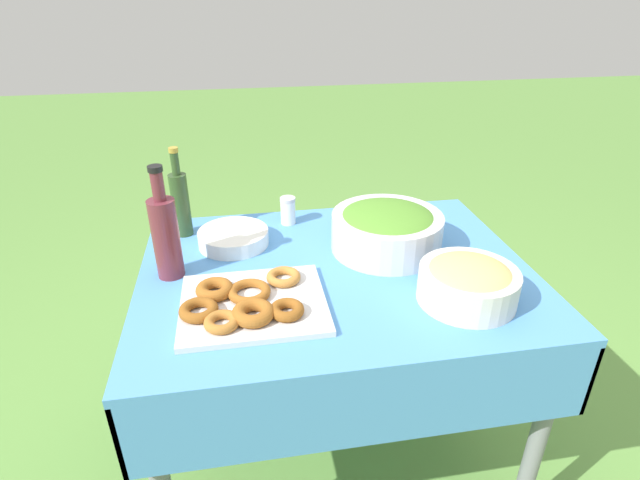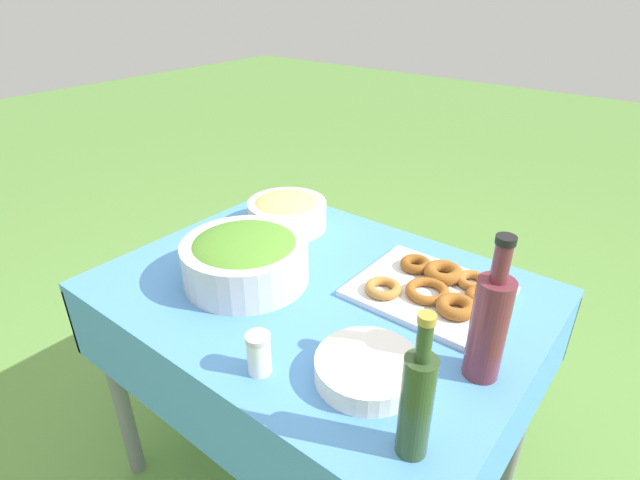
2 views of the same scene
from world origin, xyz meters
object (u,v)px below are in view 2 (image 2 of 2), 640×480
object	(u,v)px
plate_stack	(368,369)
olive_oil_bottle	(417,402)
salad_bowl	(245,257)
wine_bottle	(489,324)
pasta_bowl	(287,211)
donut_platter	(435,289)

from	to	relation	value
plate_stack	olive_oil_bottle	xyz separation A→B (m)	(0.16, -0.10, 0.09)
salad_bowl	plate_stack	bearing A→B (deg)	-13.17
plate_stack	olive_oil_bottle	world-z (taller)	olive_oil_bottle
plate_stack	wine_bottle	size ratio (longest dim) A/B	0.68
salad_bowl	wine_bottle	world-z (taller)	wine_bottle
salad_bowl	olive_oil_bottle	size ratio (longest dim) A/B	1.15
pasta_bowl	plate_stack	xyz separation A→B (m)	(0.60, -0.42, -0.03)
pasta_bowl	donut_platter	xyz separation A→B (m)	(0.57, -0.06, -0.04)
salad_bowl	donut_platter	size ratio (longest dim) A/B	0.88
pasta_bowl	plate_stack	distance (m)	0.74
plate_stack	wine_bottle	world-z (taller)	wine_bottle
olive_oil_bottle	wine_bottle	bearing A→B (deg)	85.78
olive_oil_bottle	plate_stack	bearing A→B (deg)	147.71
donut_platter	olive_oil_bottle	size ratio (longest dim) A/B	1.32
olive_oil_bottle	wine_bottle	world-z (taller)	wine_bottle
donut_platter	salad_bowl	bearing A→B (deg)	-149.99
plate_stack	pasta_bowl	bearing A→B (deg)	144.86
salad_bowl	plate_stack	size ratio (longest dim) A/B	1.54
salad_bowl	plate_stack	distance (m)	0.49
plate_stack	olive_oil_bottle	size ratio (longest dim) A/B	0.75
donut_platter	plate_stack	xyz separation A→B (m)	(0.03, -0.37, 0.01)
plate_stack	wine_bottle	bearing A→B (deg)	41.56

